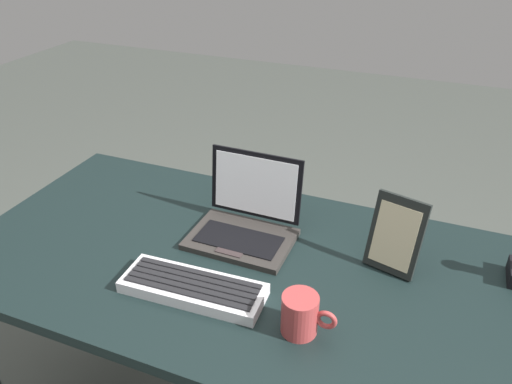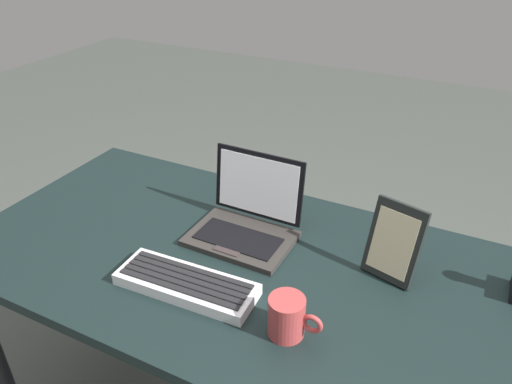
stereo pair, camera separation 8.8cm
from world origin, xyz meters
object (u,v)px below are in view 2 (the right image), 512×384
laptop_front (246,222)px  photo_frame (394,243)px  external_keyboard (186,284)px  coffee_mug (287,317)px

laptop_front → photo_frame: (0.37, 0.01, 0.05)m
external_keyboard → coffee_mug: coffee_mug is taller
photo_frame → coffee_mug: bearing=-117.3°
laptop_front → photo_frame: laptop_front is taller
photo_frame → coffee_mug: size_ratio=1.65×
coffee_mug → external_keyboard: bearing=175.8°
coffee_mug → laptop_front: bearing=131.2°
laptop_front → coffee_mug: size_ratio=2.31×
external_keyboard → coffee_mug: (0.25, -0.02, 0.03)m
laptop_front → photo_frame: 0.37m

